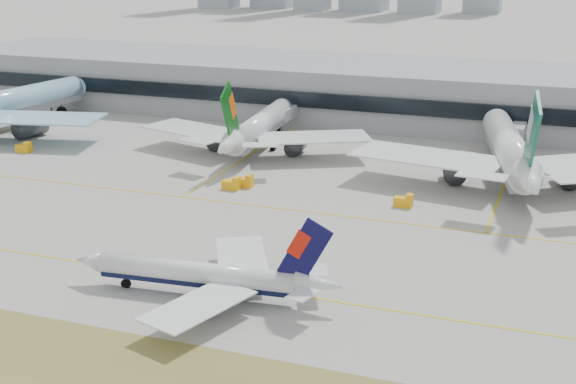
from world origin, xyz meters
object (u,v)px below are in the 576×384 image
at_px(taxiing_airliner, 206,276).
at_px(widebody_korean, 0,106).
at_px(widebody_eva, 258,128).
at_px(terminal, 414,93).
at_px(widebody_cathay, 511,152).

bearing_deg(taxiing_airliner, widebody_korean, -42.74).
height_order(widebody_eva, terminal, widebody_eva).
relative_size(taxiing_airliner, widebody_eva, 0.71).
distance_m(widebody_eva, terminal, 53.90).
height_order(widebody_cathay, terminal, widebody_cathay).
bearing_deg(taxiing_airliner, widebody_eva, -77.62).
xyz_separation_m(widebody_korean, widebody_cathay, (129.29, -1.56, -0.32)).
xyz_separation_m(taxiing_airliner, terminal, (3.51, 124.58, 4.27)).
distance_m(widebody_korean, terminal, 110.64).
relative_size(taxiing_airliner, widebody_cathay, 0.61).
height_order(widebody_korean, widebody_eva, widebody_korean).
xyz_separation_m(widebody_korean, widebody_eva, (70.73, 4.33, -1.28)).
xyz_separation_m(taxiing_airliner, widebody_eva, (-24.19, 78.39, 2.14)).
bearing_deg(taxiing_airliner, terminal, -96.39).
bearing_deg(widebody_cathay, widebody_korean, 76.80).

